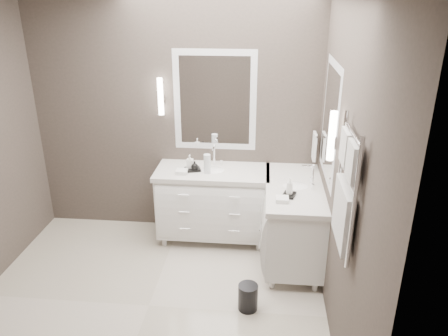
# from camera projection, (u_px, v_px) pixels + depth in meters

# --- Properties ---
(floor) EXTENTS (3.20, 3.00, 0.01)m
(floor) POSITION_uv_depth(u_px,v_px,m) (149.00, 306.00, 3.98)
(floor) COLOR beige
(floor) RESTS_ON ground
(wall_back) EXTENTS (3.20, 0.01, 2.70)m
(wall_back) POSITION_uv_depth(u_px,v_px,m) (175.00, 117.00, 4.85)
(wall_back) COLOR #433A35
(wall_back) RESTS_ON floor
(wall_front) EXTENTS (3.20, 0.01, 2.70)m
(wall_front) POSITION_uv_depth(u_px,v_px,m) (50.00, 290.00, 2.08)
(wall_front) COLOR #433A35
(wall_front) RESTS_ON floor
(wall_right) EXTENTS (0.01, 3.00, 2.70)m
(wall_right) POSITION_uv_depth(u_px,v_px,m) (343.00, 177.00, 3.32)
(wall_right) COLOR #433A35
(wall_right) RESTS_ON floor
(vanity_back) EXTENTS (1.24, 0.59, 0.97)m
(vanity_back) POSITION_uv_depth(u_px,v_px,m) (213.00, 200.00, 4.88)
(vanity_back) COLOR white
(vanity_back) RESTS_ON floor
(vanity_right) EXTENTS (0.59, 1.24, 0.97)m
(vanity_right) POSITION_uv_depth(u_px,v_px,m) (293.00, 218.00, 4.50)
(vanity_right) COLOR white
(vanity_right) RESTS_ON floor
(mirror_back) EXTENTS (0.90, 0.02, 1.10)m
(mirror_back) POSITION_uv_depth(u_px,v_px,m) (215.00, 101.00, 4.71)
(mirror_back) COLOR white
(mirror_back) RESTS_ON wall_back
(mirror_right) EXTENTS (0.02, 0.90, 1.10)m
(mirror_right) POSITION_uv_depth(u_px,v_px,m) (330.00, 122.00, 3.98)
(mirror_right) COLOR white
(mirror_right) RESTS_ON wall_right
(sconce_back) EXTENTS (0.06, 0.06, 0.40)m
(sconce_back) POSITION_uv_depth(u_px,v_px,m) (161.00, 97.00, 4.69)
(sconce_back) COLOR white
(sconce_back) RESTS_ON wall_back
(sconce_right) EXTENTS (0.06, 0.06, 0.40)m
(sconce_right) POSITION_uv_depth(u_px,v_px,m) (332.00, 137.00, 3.44)
(sconce_right) COLOR white
(sconce_right) RESTS_ON wall_right
(towel_bar_corner) EXTENTS (0.03, 0.22, 0.30)m
(towel_bar_corner) POSITION_uv_depth(u_px,v_px,m) (314.00, 146.00, 4.67)
(towel_bar_corner) COLOR white
(towel_bar_corner) RESTS_ON wall_right
(towel_ladder) EXTENTS (0.06, 0.58, 0.90)m
(towel_ladder) POSITION_uv_depth(u_px,v_px,m) (345.00, 194.00, 2.94)
(towel_ladder) COLOR white
(towel_ladder) RESTS_ON wall_right
(waste_bin) EXTENTS (0.21, 0.21, 0.25)m
(waste_bin) POSITION_uv_depth(u_px,v_px,m) (248.00, 297.00, 3.90)
(waste_bin) COLOR black
(waste_bin) RESTS_ON floor
(amenity_tray_back) EXTENTS (0.20, 0.17, 0.03)m
(amenity_tray_back) POSITION_uv_depth(u_px,v_px,m) (192.00, 169.00, 4.72)
(amenity_tray_back) COLOR black
(amenity_tray_back) RESTS_ON vanity_back
(amenity_tray_right) EXTENTS (0.15, 0.17, 0.02)m
(amenity_tray_right) POSITION_uv_depth(u_px,v_px,m) (289.00, 195.00, 4.14)
(amenity_tray_right) COLOR black
(amenity_tray_right) RESTS_ON vanity_right
(water_bottle) EXTENTS (0.07, 0.07, 0.21)m
(water_bottle) POSITION_uv_depth(u_px,v_px,m) (207.00, 164.00, 4.62)
(water_bottle) COLOR silver
(water_bottle) RESTS_ON vanity_back
(soap_bottle_a) EXTENTS (0.07, 0.08, 0.15)m
(soap_bottle_a) POSITION_uv_depth(u_px,v_px,m) (190.00, 161.00, 4.71)
(soap_bottle_a) COLOR white
(soap_bottle_a) RESTS_ON amenity_tray_back
(soap_bottle_b) EXTENTS (0.09, 0.09, 0.10)m
(soap_bottle_b) POSITION_uv_depth(u_px,v_px,m) (195.00, 165.00, 4.67)
(soap_bottle_b) COLOR black
(soap_bottle_b) RESTS_ON amenity_tray_back
(soap_bottle_c) EXTENTS (0.08, 0.08, 0.17)m
(soap_bottle_c) POSITION_uv_depth(u_px,v_px,m) (290.00, 186.00, 4.11)
(soap_bottle_c) COLOR white
(soap_bottle_c) RESTS_ON amenity_tray_right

